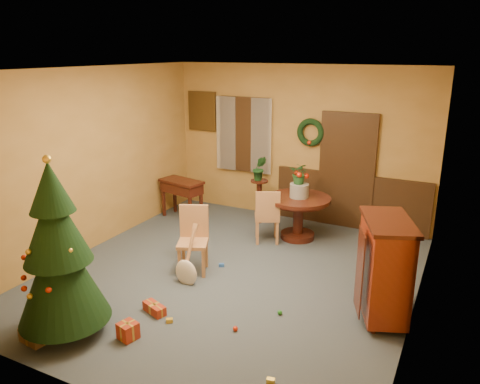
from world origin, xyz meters
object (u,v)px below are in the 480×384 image
Objects in this scene: dining_table at (298,210)px; chair_near at (193,237)px; christmas_tree at (58,253)px; sideboard at (384,266)px; writing_desk at (182,190)px.

chair_near is (-0.96, -1.84, 0.00)m from dining_table.
dining_table is at bearing 62.38° from chair_near.
christmas_tree is (-1.41, -3.88, 0.48)m from dining_table.
chair_near is 0.77× the size of sideboard.
sideboard is at bearing -47.27° from dining_table.
sideboard is (2.72, -0.06, 0.15)m from chair_near.
christmas_tree is 3.75m from sideboard.
chair_near is 1.07× the size of writing_desk.
chair_near is at bearing -117.62° from dining_table.
chair_near is 0.46× the size of christmas_tree.
christmas_tree reaches higher than dining_table.
dining_table is at bearing 69.94° from christmas_tree.
chair_near reaches higher than dining_table.
sideboard is at bearing -1.36° from chair_near.
sideboard reaches higher than dining_table.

